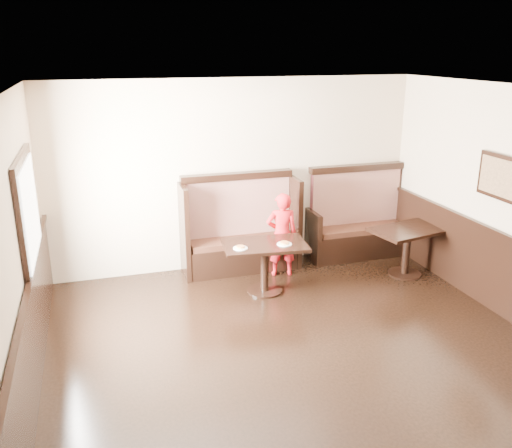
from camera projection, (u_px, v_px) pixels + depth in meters
name	position (u px, v px, depth m)	size (l,w,h in m)	color
ground	(331.00, 393.00, 5.26)	(7.00, 7.00, 0.00)	black
room_shell	(293.00, 323.00, 5.23)	(7.00, 7.00, 7.00)	#C5AE8F
booth_main	(240.00, 235.00, 8.09)	(1.75, 0.72, 1.45)	black
booth_neighbor	(357.00, 226.00, 8.65)	(1.65, 0.72, 1.45)	black
table_main	(265.00, 255.00, 7.28)	(1.17, 0.81, 0.71)	black
table_neighbor	(407.00, 241.00, 7.84)	(1.14, 0.86, 0.72)	black
child	(282.00, 235.00, 7.82)	(0.45, 0.30, 1.24)	red
pizza_plate_left	(240.00, 248.00, 7.04)	(0.19, 0.19, 0.04)	white
pizza_plate_right	(284.00, 243.00, 7.19)	(0.20, 0.20, 0.04)	white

